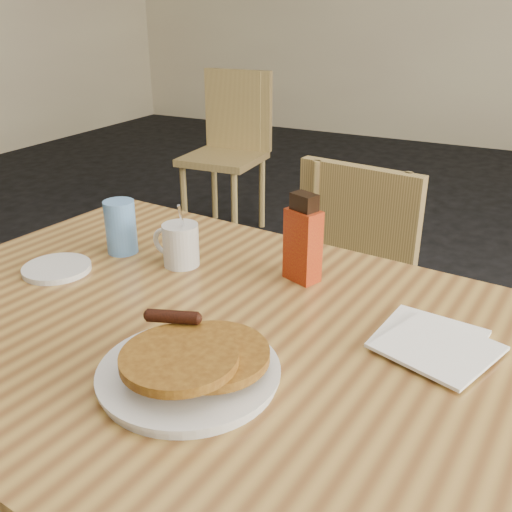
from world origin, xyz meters
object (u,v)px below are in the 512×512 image
at_px(coffee_mug, 180,244).
at_px(blue_tumbler, 121,227).
at_px(main_table, 221,348).
at_px(chair_wall_extra, 230,138).
at_px(pancake_plate, 190,365).
at_px(syrup_bottle, 303,241).
at_px(chair_main_far, 343,286).

distance_m(coffee_mug, blue_tumbler, 0.15).
height_order(main_table, blue_tumbler, blue_tumbler).
xyz_separation_m(main_table, chair_wall_extra, (-1.21, 2.14, -0.16)).
relative_size(chair_wall_extra, blue_tumbler, 7.70).
distance_m(pancake_plate, syrup_bottle, 0.39).
relative_size(chair_wall_extra, pancake_plate, 3.37).
distance_m(main_table, coffee_mug, 0.30).
xyz_separation_m(syrup_bottle, blue_tumbler, (-0.41, -0.06, -0.02)).
bearing_deg(pancake_plate, chair_wall_extra, 118.68).
bearing_deg(chair_main_far, syrup_bottle, -73.87).
distance_m(chair_main_far, pancake_plate, 0.92).
relative_size(chair_main_far, syrup_bottle, 4.64).
bearing_deg(coffee_mug, main_table, -22.41).
bearing_deg(coffee_mug, pancake_plate, -34.12).
relative_size(chair_main_far, chair_wall_extra, 0.91).
bearing_deg(chair_main_far, main_table, -80.16).
bearing_deg(chair_main_far, blue_tumbler, -114.08).
xyz_separation_m(chair_main_far, coffee_mug, (-0.19, -0.54, 0.30)).
bearing_deg(syrup_bottle, blue_tumbler, -150.83).
bearing_deg(blue_tumbler, coffee_mug, 1.44).
height_order(coffee_mug, blue_tumbler, coffee_mug).
height_order(chair_wall_extra, blue_tumbler, chair_wall_extra).
distance_m(chair_wall_extra, blue_tumbler, 2.15).
bearing_deg(chair_main_far, coffee_mug, -101.18).
distance_m(chair_wall_extra, pancake_plate, 2.61).
relative_size(coffee_mug, syrup_bottle, 0.79).
relative_size(main_table, blue_tumbler, 11.96).
distance_m(chair_main_far, syrup_bottle, 0.60).
bearing_deg(syrup_bottle, chair_main_far, 119.10).
bearing_deg(chair_main_far, pancake_plate, -78.21).
xyz_separation_m(main_table, syrup_bottle, (0.05, 0.24, 0.12)).
bearing_deg(blue_tumbler, chair_wall_extra, 113.50).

